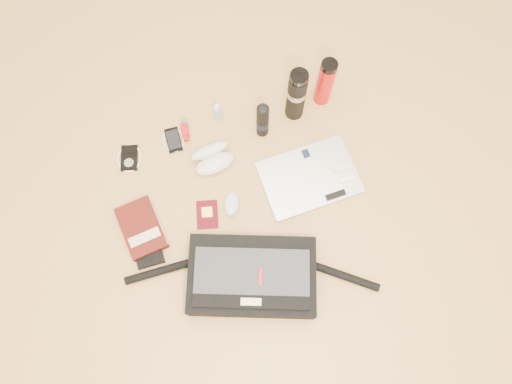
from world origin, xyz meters
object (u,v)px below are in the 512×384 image
Objects in this scene: messenger_bag at (251,277)px; book at (142,228)px; thermos_red at (325,82)px; thermos_black at (296,95)px; laptop at (310,178)px.

book is at bearing 156.95° from messenger_bag.
thermos_red is at bearing 70.54° from messenger_bag.
thermos_red is at bearing 14.12° from book.
thermos_black is 0.14m from thermos_red.
messenger_bag is 0.47m from book.
messenger_bag is at bearing -139.59° from laptop.
thermos_black is at bearing 15.76° from book.
messenger_bag is 3.81× the size of book.
thermos_red is (0.13, 0.04, -0.02)m from thermos_black.
thermos_black reaches higher than laptop.
messenger_bag reaches higher than laptop.
thermos_red is at bearing 16.58° from thermos_black.
messenger_bag is 3.17× the size of thermos_black.
laptop is at bearing -6.77° from book.
thermos_red is (0.14, 0.34, 0.12)m from laptop.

